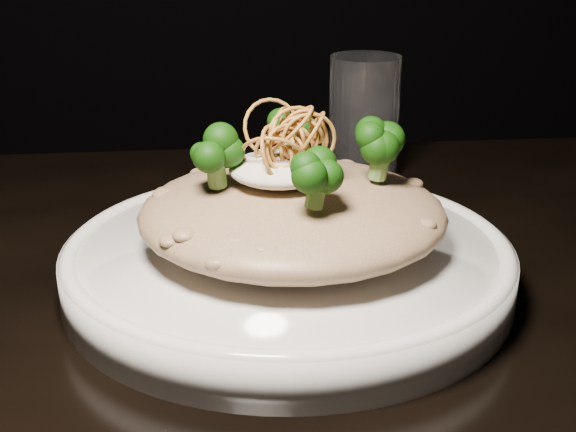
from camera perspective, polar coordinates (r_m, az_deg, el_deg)
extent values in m
cube|color=black|center=(0.57, 7.19, -8.06)|extent=(1.10, 0.80, 0.04)
cylinder|color=silver|center=(0.58, 0.00, -3.56)|extent=(0.32, 0.32, 0.03)
ellipsoid|color=brown|center=(0.56, 0.32, 0.25)|extent=(0.22, 0.22, 0.05)
ellipsoid|color=white|center=(0.55, -0.60, 3.37)|extent=(0.07, 0.07, 0.02)
cylinder|color=white|center=(0.81, 5.42, 6.96)|extent=(0.09, 0.09, 0.12)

